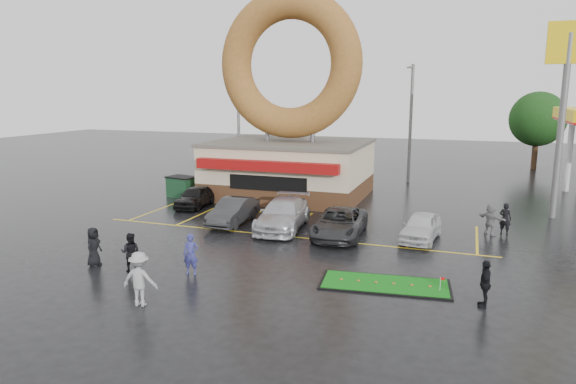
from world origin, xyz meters
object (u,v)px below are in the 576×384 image
(streetlight_left, at_px, (238,118))
(car_black, at_px, (196,196))
(person_blue, at_px, (191,254))
(person_cameraman, at_px, (485,284))
(dumpster, at_px, (182,187))
(shell_sign, at_px, (566,83))
(putting_green, at_px, (385,284))
(donut_shop, at_px, (289,130))
(car_silver, at_px, (283,214))
(streetlight_mid, at_px, (411,121))
(car_white, at_px, (421,227))
(car_dgrey, at_px, (233,211))
(car_grey, at_px, (340,223))

(streetlight_left, height_order, car_black, streetlight_left)
(person_blue, xyz_separation_m, person_cameraman, (10.60, 0.55, -0.02))
(car_black, height_order, dumpster, dumpster)
(shell_sign, xyz_separation_m, putting_green, (-7.21, -13.46, -7.34))
(donut_shop, relative_size, car_silver, 2.59)
(shell_sign, height_order, car_silver, shell_sign)
(streetlight_mid, relative_size, dumpster, 5.00)
(streetlight_mid, height_order, dumpster, streetlight_mid)
(car_white, distance_m, person_cameraman, 7.75)
(shell_sign, distance_m, streetlight_mid, 12.93)
(car_white, distance_m, putting_green, 6.51)
(shell_sign, xyz_separation_m, streetlight_left, (-23.00, 7.92, -2.60))
(car_black, relative_size, putting_green, 0.78)
(shell_sign, xyz_separation_m, car_silver, (-13.44, -7.29, -6.62))
(person_blue, bearing_deg, car_black, 104.71)
(donut_shop, distance_m, streetlight_mid, 10.59)
(streetlight_left, distance_m, car_black, 13.17)
(dumpster, bearing_deg, shell_sign, 16.73)
(car_dgrey, distance_m, putting_green, 11.04)
(donut_shop, relative_size, car_dgrey, 3.28)
(person_blue, relative_size, dumpster, 0.90)
(donut_shop, xyz_separation_m, putting_green, (8.79, -14.43, -4.43))
(streetlight_left, height_order, person_blue, streetlight_left)
(putting_green, bearing_deg, car_dgrey, 145.47)
(donut_shop, relative_size, person_blue, 8.37)
(donut_shop, xyz_separation_m, car_grey, (5.66, -8.69, -3.79))
(car_silver, bearing_deg, donut_shop, 101.40)
(car_dgrey, distance_m, car_silver, 2.86)
(donut_shop, height_order, putting_green, donut_shop)
(person_blue, bearing_deg, car_white, 30.58)
(streetlight_mid, xyz_separation_m, dumpster, (-13.66, -10.76, -4.13))
(car_silver, bearing_deg, person_cameraman, -41.91)
(shell_sign, height_order, car_dgrey, shell_sign)
(car_white, bearing_deg, donut_shop, 145.95)
(donut_shop, relative_size, streetlight_left, 1.50)
(streetlight_left, distance_m, person_cameraman, 29.58)
(car_black, xyz_separation_m, putting_green, (13.04, -9.18, -0.61))
(shell_sign, bearing_deg, car_white, -133.03)
(streetlight_mid, distance_m, car_black, 17.83)
(car_silver, xyz_separation_m, person_blue, (-1.01, -7.54, 0.05))
(car_white, distance_m, person_blue, 11.11)
(car_silver, relative_size, dumpster, 2.89)
(car_silver, height_order, person_blue, person_blue)
(car_black, bearing_deg, car_white, -17.12)
(streetlight_left, bearing_deg, putting_green, -53.55)
(car_black, distance_m, putting_green, 15.96)
(person_blue, bearing_deg, car_dgrey, 89.52)
(streetlight_mid, bearing_deg, car_silver, -105.31)
(car_dgrey, xyz_separation_m, person_blue, (1.85, -7.62, 0.13))
(streetlight_mid, xyz_separation_m, putting_green, (1.79, -22.38, -4.74))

